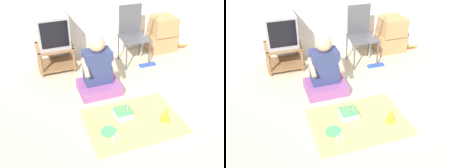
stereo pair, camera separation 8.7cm
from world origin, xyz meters
TOP-DOWN VIEW (x-y plane):
  - ground_plane at (0.00, 0.00)m, footprint 16.00×16.00m
  - tv_stand at (-1.15, 1.69)m, footprint 0.58×0.49m
  - tv at (-1.15, 1.70)m, footprint 0.46×0.45m
  - folding_chair at (0.10, 1.53)m, footprint 0.45×0.45m
  - cardboard_box_stack at (0.77, 1.70)m, footprint 0.52×0.41m
  - dust_mop at (0.28, 1.33)m, footprint 0.28×0.35m
  - book_pile at (1.21, 1.69)m, footprint 0.18×0.15m
  - person_seated at (-0.70, 0.84)m, footprint 0.57×0.45m
  - party_cloth at (-0.50, 0.06)m, footprint 1.17×0.85m
  - birthday_cake at (-0.58, 0.19)m, footprint 0.22×0.22m
  - party_hat_blue at (-0.12, -0.05)m, footprint 0.13×0.13m
  - paper_plate at (-0.85, -0.02)m, footprint 0.20×0.20m
  - plastic_spoon_near at (-0.78, -0.10)m, footprint 0.04×0.15m
  - plastic_spoon_far at (-0.84, -0.14)m, footprint 0.07×0.14m

SIDE VIEW (x-z plane):
  - ground_plane at x=0.00m, z-range 0.00..0.00m
  - party_cloth at x=-0.50m, z-range 0.00..0.01m
  - paper_plate at x=-0.85m, z-range 0.01..0.02m
  - plastic_spoon_near at x=-0.78m, z-range 0.01..0.02m
  - plastic_spoon_far at x=-0.84m, z-range 0.01..0.02m
  - birthday_cake at x=-0.58m, z-range -0.02..0.12m
  - book_pile at x=1.21m, z-range 0.00..0.10m
  - party_hat_blue at x=-0.12m, z-range 0.01..0.19m
  - tv_stand at x=-1.15m, z-range 0.04..0.44m
  - person_seated at x=-0.70m, z-range -0.14..0.76m
  - cardboard_box_stack at x=0.77m, z-range 0.00..0.63m
  - dust_mop at x=0.28m, z-range -0.25..0.94m
  - folding_chair at x=0.10m, z-range 0.07..1.00m
  - tv at x=-1.15m, z-range 0.40..0.90m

